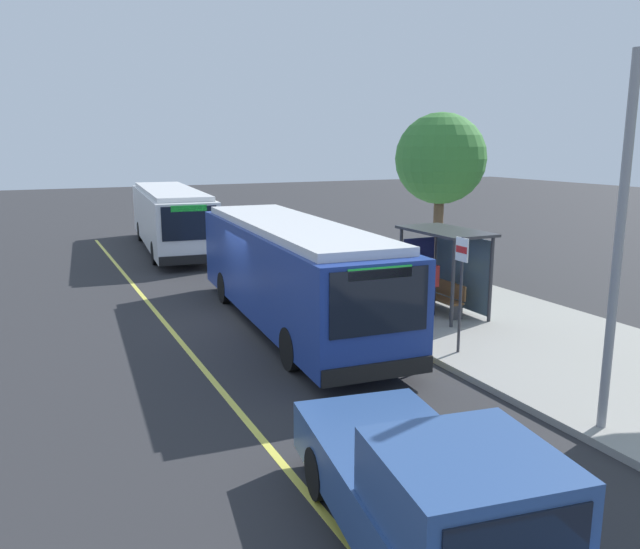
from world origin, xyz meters
name	(u,v)px	position (x,y,z in m)	size (l,w,h in m)	color
ground_plane	(244,319)	(0.00, 0.00, 0.00)	(120.00, 120.00, 0.00)	#2B2B2D
sidewalk_curb	(415,295)	(0.00, 6.00, 0.07)	(44.00, 6.40, 0.15)	gray
lane_stripe_center	(169,328)	(0.00, -2.20, 0.00)	(36.00, 0.14, 0.01)	#E0D64C
transit_bus_main	(291,270)	(1.27, 1.01, 1.62)	(11.10, 3.30, 2.95)	navy
transit_bus_second	(171,216)	(-13.17, 0.80, 1.62)	(12.06, 3.59, 2.95)	white
pickup_truck	(435,502)	(11.57, -1.47, 0.86)	(5.64, 2.79, 1.85)	#2D4C84
bus_shelter	(445,253)	(2.23, 5.52, 1.92)	(2.90, 1.60, 2.48)	#333338
waiting_bench	(443,297)	(2.48, 5.33, 0.63)	(1.60, 0.48, 0.95)	brown
route_sign_post	(461,279)	(5.52, 3.54, 1.96)	(0.44, 0.08, 2.80)	#333338
pedestrian_commuter	(431,283)	(2.48, 4.87, 1.12)	(0.24, 0.40, 1.69)	#282D47
street_tree_near_shelter	(441,159)	(-1.57, 7.99, 4.50)	(3.23, 3.23, 6.00)	brown
utility_pole	(618,248)	(9.91, 3.32, 3.35)	(0.16, 0.16, 6.40)	gray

